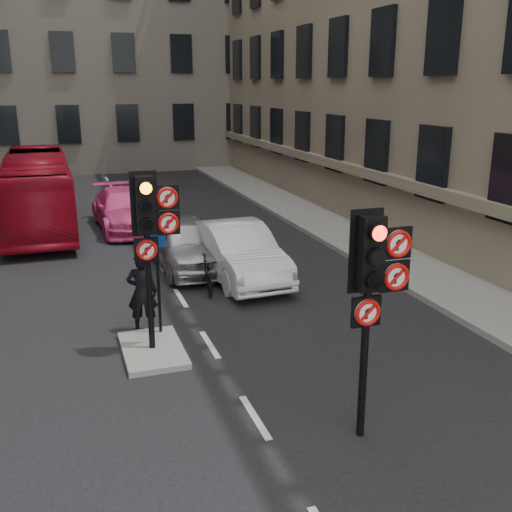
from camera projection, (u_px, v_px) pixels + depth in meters
ground at (302, 493)px, 8.02m from camera, size 120.00×120.00×0.00m
pavement_right at (359, 237)px, 21.13m from camera, size 3.00×50.00×0.16m
centre_island at (153, 350)px, 12.19m from camera, size 1.20×2.00×0.12m
building_far at (84, 10)px, 39.86m from camera, size 30.00×14.00×20.00m
signal_near at (374, 277)px, 8.66m from camera, size 0.91×0.40×3.58m
signal_far at (151, 223)px, 11.48m from camera, size 0.91×0.40×3.58m
car_silver at (186, 243)px, 17.66m from camera, size 1.93×4.49×1.51m
car_white at (238, 252)px, 16.68m from camera, size 1.86×4.77×1.55m
car_pink at (125, 209)px, 22.45m from camera, size 2.30×5.18×1.48m
bus_red at (37, 191)px, 22.53m from camera, size 2.44×10.05×2.79m
motorcycle at (207, 274)px, 15.62m from camera, size 0.60×1.66×0.97m
motorcyclist at (142, 292)px, 13.04m from camera, size 0.74×0.57×1.81m
info_sign at (158, 269)px, 12.54m from camera, size 0.38×0.14×2.20m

